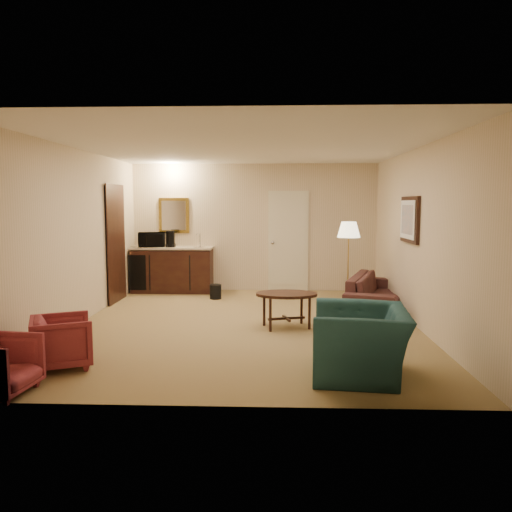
{
  "coord_description": "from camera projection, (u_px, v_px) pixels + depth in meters",
  "views": [
    {
      "loc": [
        0.43,
        -7.24,
        1.79
      ],
      "look_at": [
        0.13,
        0.5,
        0.98
      ],
      "focal_mm": 35.0,
      "sensor_mm": 36.0,
      "label": 1
    }
  ],
  "objects": [
    {
      "name": "coffee_table",
      "position": [
        286.0,
        310.0,
        7.22
      ],
      "size": [
        1.02,
        0.81,
        0.51
      ],
      "primitive_type": "cube",
      "rotation": [
        0.0,
        0.0,
        0.27
      ],
      "color": "black",
      "rests_on": "ground"
    },
    {
      "name": "ground",
      "position": [
        246.0,
        325.0,
        7.4
      ],
      "size": [
        6.0,
        6.0,
        0.0
      ],
      "primitive_type": "plane",
      "color": "olive",
      "rests_on": "ground"
    },
    {
      "name": "waste_bin",
      "position": [
        216.0,
        292.0,
        9.4
      ],
      "size": [
        0.25,
        0.25,
        0.28
      ],
      "primitive_type": "cylinder",
      "rotation": [
        0.0,
        0.0,
        -0.16
      ],
      "color": "black",
      "rests_on": "ground"
    },
    {
      "name": "floor_lamp",
      "position": [
        348.0,
        264.0,
        8.65
      ],
      "size": [
        0.5,
        0.5,
        1.49
      ],
      "primitive_type": "cube",
      "rotation": [
        0.0,
        0.0,
        -0.33
      ],
      "color": "#B5903C",
      "rests_on": "ground"
    },
    {
      "name": "coffee_maker",
      "position": [
        170.0,
        239.0,
        10.03
      ],
      "size": [
        0.2,
        0.2,
        0.33
      ],
      "primitive_type": "cylinder",
      "rotation": [
        0.0,
        0.0,
        0.13
      ],
      "color": "black",
      "rests_on": "wetbar_cabinet"
    },
    {
      "name": "sofa",
      "position": [
        377.0,
        287.0,
        8.43
      ],
      "size": [
        1.2,
        2.1,
        0.79
      ],
      "primitive_type": "imported",
      "rotation": [
        0.0,
        0.0,
        1.25
      ],
      "color": "black",
      "rests_on": "ground"
    },
    {
      "name": "room_walls",
      "position": [
        242.0,
        208.0,
        7.99
      ],
      "size": [
        5.02,
        6.01,
        2.61
      ],
      "color": "beige",
      "rests_on": "ground"
    },
    {
      "name": "wetbar_cabinet",
      "position": [
        173.0,
        269.0,
        10.12
      ],
      "size": [
        1.64,
        0.58,
        0.92
      ],
      "primitive_type": "cube",
      "color": "#331C10",
      "rests_on": "ground"
    },
    {
      "name": "teal_armchair",
      "position": [
        361.0,
        330.0,
        5.19
      ],
      "size": [
        0.82,
        1.16,
        0.95
      ],
      "primitive_type": "imported",
      "rotation": [
        0.0,
        0.0,
        -1.68
      ],
      "color": "#1D4448",
      "rests_on": "ground"
    },
    {
      "name": "rose_chair_near",
      "position": [
        62.0,
        339.0,
        5.45
      ],
      "size": [
        0.78,
        0.8,
        0.63
      ],
      "primitive_type": "imported",
      "rotation": [
        0.0,
        0.0,
        2.0
      ],
      "color": "maroon",
      "rests_on": "ground"
    },
    {
      "name": "microwave",
      "position": [
        152.0,
        238.0,
        10.06
      ],
      "size": [
        0.58,
        0.4,
        0.36
      ],
      "primitive_type": "imported",
      "rotation": [
        0.0,
        0.0,
        0.23
      ],
      "color": "black",
      "rests_on": "wetbar_cabinet"
    }
  ]
}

